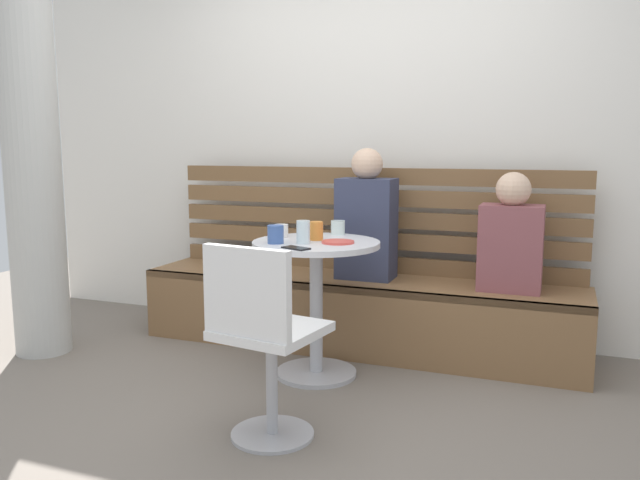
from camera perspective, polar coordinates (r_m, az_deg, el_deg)
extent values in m
plane|color=#70665B|center=(2.93, -4.33, -16.52)|extent=(8.00, 8.00, 0.00)
cube|color=silver|center=(4.20, 5.28, 11.34)|extent=(5.20, 0.10, 2.90)
cylinder|color=#B2B2AD|center=(4.07, -24.82, 9.99)|extent=(0.32, 0.32, 2.80)
cube|color=brown|center=(3.91, 3.26, -6.62)|extent=(2.70, 0.52, 0.44)
cube|color=brown|center=(3.64, 2.12, -4.51)|extent=(2.70, 0.04, 0.04)
cube|color=brown|center=(4.07, 4.33, -2.10)|extent=(2.65, 0.04, 0.10)
cube|color=brown|center=(4.05, 4.35, 0.02)|extent=(2.65, 0.04, 0.10)
cube|color=brown|center=(4.03, 4.37, 1.93)|extent=(2.65, 0.04, 0.10)
cube|color=brown|center=(4.02, 4.40, 3.86)|extent=(2.65, 0.04, 0.10)
cube|color=brown|center=(4.01, 4.42, 5.80)|extent=(2.65, 0.04, 0.10)
cylinder|color=#ADADB2|center=(3.52, -0.34, -11.91)|extent=(0.44, 0.44, 0.02)
cylinder|color=#ADADB2|center=(3.41, -0.35, -6.31)|extent=(0.07, 0.07, 0.69)
cylinder|color=silver|center=(3.34, -0.35, -0.36)|extent=(0.68, 0.68, 0.03)
cylinder|color=#ADADB2|center=(2.85, -4.32, -17.09)|extent=(0.36, 0.36, 0.02)
cylinder|color=#ADADB2|center=(2.77, -4.37, -13.03)|extent=(0.05, 0.05, 0.45)
cube|color=silver|center=(2.69, -4.43, -8.17)|extent=(0.46, 0.46, 0.04)
cube|color=silver|center=(2.50, -6.68, -4.72)|extent=(0.40, 0.10, 0.36)
cube|color=#333851|center=(3.82, 4.21, 1.03)|extent=(0.34, 0.22, 0.61)
sphere|color=#DBB293|center=(3.79, 4.28, 6.87)|extent=(0.19, 0.19, 0.19)
cube|color=brown|center=(3.65, 16.87, -0.70)|extent=(0.34, 0.22, 0.48)
sphere|color=#DBB293|center=(3.61, 17.09, 4.40)|extent=(0.19, 0.19, 0.19)
cylinder|color=orange|center=(3.37, -0.33, 0.83)|extent=(0.07, 0.07, 0.10)
cylinder|color=white|center=(3.49, -3.55, 0.85)|extent=(0.08, 0.08, 0.07)
cylinder|color=silver|center=(3.25, -1.53, 0.73)|extent=(0.07, 0.07, 0.12)
cylinder|color=#3D5B9E|center=(3.26, -4.04, 0.51)|extent=(0.08, 0.08, 0.09)
cylinder|color=silver|center=(3.58, 1.63, 1.13)|extent=(0.08, 0.08, 0.08)
cylinder|color=#DB4C42|center=(3.27, 1.63, -0.18)|extent=(0.17, 0.17, 0.01)
cube|color=black|center=(3.09, -2.19, -0.73)|extent=(0.16, 0.12, 0.01)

